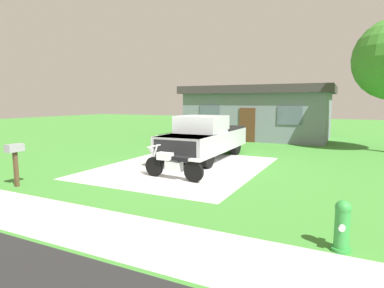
{
  "coord_description": "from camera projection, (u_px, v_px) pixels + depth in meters",
  "views": [
    {
      "loc": [
        5.63,
        -10.6,
        2.48
      ],
      "look_at": [
        0.33,
        0.1,
        0.9
      ],
      "focal_mm": 29.93,
      "sensor_mm": 36.0,
      "label": 1
    }
  ],
  "objects": [
    {
      "name": "sidewalk_strip",
      "position": [
        53.0,
        218.0,
        6.88
      ],
      "size": [
        36.0,
        1.8,
        0.01
      ],
      "primitive_type": "cube",
      "color": "beige",
      "rests_on": "ground"
    },
    {
      "name": "fire_hydrant",
      "position": [
        342.0,
        226.0,
        5.32
      ],
      "size": [
        0.32,
        0.4,
        0.87
      ],
      "color": "#2D8C38",
      "rests_on": "ground"
    },
    {
      "name": "neighbor_house",
      "position": [
        258.0,
        112.0,
        21.88
      ],
      "size": [
        9.6,
        5.6,
        3.5
      ],
      "color": "slate",
      "rests_on": "ground"
    },
    {
      "name": "motorcycle",
      "position": [
        173.0,
        165.0,
        10.28
      ],
      "size": [
        2.21,
        0.7,
        1.09
      ],
      "color": "black",
      "rests_on": "ground"
    },
    {
      "name": "ground_plane",
      "position": [
        183.0,
        167.0,
        12.21
      ],
      "size": [
        80.0,
        80.0,
        0.0
      ],
      "primitive_type": "plane",
      "color": "#3D8230"
    },
    {
      "name": "mailbox",
      "position": [
        15.0,
        154.0,
        9.31
      ],
      "size": [
        0.26,
        0.48,
        1.26
      ],
      "color": "#4C3823",
      "rests_on": "ground"
    },
    {
      "name": "pickup_truck",
      "position": [
        206.0,
        137.0,
        13.92
      ],
      "size": [
        2.09,
        5.66,
        1.9
      ],
      "color": "black",
      "rests_on": "ground"
    },
    {
      "name": "driveway_pad",
      "position": [
        183.0,
        167.0,
        12.21
      ],
      "size": [
        5.71,
        7.14,
        0.01
      ],
      "primitive_type": "cube",
      "color": "#BCBCBC",
      "rests_on": "ground"
    }
  ]
}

